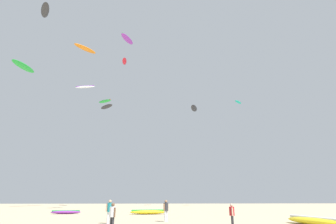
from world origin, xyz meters
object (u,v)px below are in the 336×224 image
(kite_grounded_mid, at_px, (148,212))
(kite_grounded_near, at_px, (316,221))
(kite_aloft_2, at_px, (107,107))
(kite_aloft_8, at_px, (124,61))
(kite_aloft_9, at_px, (85,87))
(person_right, at_px, (232,213))
(kite_aloft_0, at_px, (85,49))
(kite_aloft_4, at_px, (105,101))
(kite_aloft_3, at_px, (23,66))
(kite_aloft_6, at_px, (238,102))
(kite_aloft_7, at_px, (194,108))
(kite_grounded_far, at_px, (66,212))
(kite_aloft_5, at_px, (45,10))
(person_foreground, at_px, (112,214))
(kite_aloft_1, at_px, (127,39))
(person_left, at_px, (110,210))
(person_midground, at_px, (166,209))

(kite_grounded_mid, bearing_deg, kite_grounded_near, -43.96)
(kite_aloft_2, height_order, kite_aloft_8, kite_aloft_8)
(kite_aloft_9, bearing_deg, person_right, -56.48)
(kite_aloft_0, relative_size, kite_aloft_2, 1.12)
(person_right, relative_size, kite_aloft_9, 0.37)
(kite_aloft_2, distance_m, kite_aloft_4, 10.43)
(kite_aloft_3, height_order, kite_aloft_6, kite_aloft_6)
(kite_aloft_7, bearing_deg, kite_aloft_2, -175.68)
(kite_grounded_mid, bearing_deg, kite_aloft_3, -151.55)
(kite_grounded_far, relative_size, kite_aloft_5, 0.98)
(person_right, xyz_separation_m, kite_aloft_4, (-14.08, 22.12, 16.00))
(person_foreground, distance_m, kite_aloft_5, 29.72)
(kite_aloft_0, height_order, kite_aloft_1, kite_aloft_0)
(kite_aloft_6, bearing_deg, kite_aloft_3, -140.54)
(person_foreground, height_order, kite_aloft_1, kite_aloft_1)
(kite_aloft_0, relative_size, kite_aloft_9, 0.98)
(kite_grounded_mid, bearing_deg, kite_aloft_4, 131.48)
(kite_aloft_0, height_order, kite_aloft_2, kite_aloft_0)
(kite_grounded_mid, bearing_deg, person_right, -64.87)
(kite_aloft_7, height_order, kite_aloft_9, kite_aloft_9)
(kite_aloft_6, relative_size, kite_aloft_7, 0.56)
(kite_aloft_1, relative_size, kite_aloft_6, 1.43)
(person_right, xyz_separation_m, kite_grounded_far, (-15.89, 14.12, -0.71))
(kite_grounded_far, relative_size, kite_aloft_8, 1.15)
(person_right, height_order, kite_aloft_5, kite_aloft_5)
(kite_grounded_mid, relative_size, kite_aloft_6, 1.81)
(kite_grounded_mid, xyz_separation_m, kite_aloft_2, (-9.65, 18.92, 19.07))
(kite_grounded_far, height_order, kite_aloft_8, kite_aloft_8)
(kite_aloft_2, bearing_deg, kite_aloft_4, -80.01)
(kite_aloft_3, relative_size, kite_aloft_7, 0.74)
(kite_aloft_2, relative_size, kite_aloft_3, 1.17)
(person_left, xyz_separation_m, kite_aloft_7, (11.13, 30.67, 18.61))
(kite_aloft_2, relative_size, kite_aloft_9, 0.88)
(person_right, height_order, kite_aloft_4, kite_aloft_4)
(kite_aloft_1, bearing_deg, kite_aloft_6, 32.58)
(kite_aloft_2, height_order, kite_aloft_7, kite_aloft_7)
(kite_aloft_5, bearing_deg, person_foreground, -43.89)
(person_left, xyz_separation_m, person_right, (8.85, -2.81, -0.12))
(kite_aloft_3, bearing_deg, kite_aloft_4, 71.96)
(kite_aloft_9, bearing_deg, kite_aloft_5, -90.47)
(kite_aloft_9, bearing_deg, person_foreground, -69.10)
(person_right, distance_m, kite_grounded_near, 6.50)
(kite_aloft_1, distance_m, kite_aloft_9, 16.39)
(kite_aloft_4, distance_m, kite_aloft_8, 13.09)
(kite_aloft_8, bearing_deg, person_right, -67.04)
(kite_grounded_near, bearing_deg, kite_aloft_6, 81.11)
(kite_aloft_1, bearing_deg, person_midground, -66.01)
(kite_aloft_4, bearing_deg, person_left, -74.85)
(person_foreground, xyz_separation_m, person_left, (-0.94, 4.32, 0.07))
(kite_grounded_near, distance_m, kite_aloft_3, 29.98)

